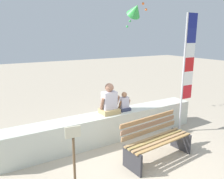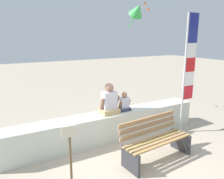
# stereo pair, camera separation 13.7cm
# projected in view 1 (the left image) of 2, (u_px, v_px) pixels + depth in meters

# --- Properties ---
(ground_plane) EXTENTS (40.00, 40.00, 0.00)m
(ground_plane) POSITION_uv_depth(u_px,v_px,m) (139.00, 164.00, 4.63)
(ground_plane) COLOR #B5A790
(seawall_ledge) EXTENTS (5.19, 0.57, 0.70)m
(seawall_ledge) POSITION_uv_depth(u_px,v_px,m) (107.00, 127.00, 5.66)
(seawall_ledge) COLOR beige
(seawall_ledge) RESTS_ON ground
(park_bench) EXTENTS (1.63, 0.75, 0.88)m
(park_bench) POSITION_uv_depth(u_px,v_px,m) (156.00, 140.00, 4.79)
(park_bench) COLOR #A6804A
(park_bench) RESTS_ON ground
(person_adult) EXTENTS (0.50, 0.37, 0.77)m
(person_adult) POSITION_uv_depth(u_px,v_px,m) (109.00, 102.00, 5.53)
(person_adult) COLOR tan
(person_adult) RESTS_ON seawall_ledge
(person_child) EXTENTS (0.32, 0.24, 0.49)m
(person_child) POSITION_uv_depth(u_px,v_px,m) (124.00, 103.00, 5.77)
(person_child) COLOR #2E344F
(person_child) RESTS_ON seawall_ledge
(flag_banner) EXTENTS (0.39, 0.05, 3.15)m
(flag_banner) POSITION_uv_depth(u_px,v_px,m) (187.00, 65.00, 5.88)
(flag_banner) COLOR #B7B7BC
(flag_banner) RESTS_ON ground
(kite_green) EXTENTS (0.61, 0.67, 0.89)m
(kite_green) POSITION_uv_depth(u_px,v_px,m) (135.00, 10.00, 7.49)
(kite_green) COLOR green
(sign_post) EXTENTS (0.24, 0.05, 1.27)m
(sign_post) POSITION_uv_depth(u_px,v_px,m) (74.00, 158.00, 3.45)
(sign_post) COLOR brown
(sign_post) RESTS_ON ground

